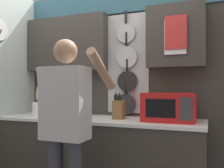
% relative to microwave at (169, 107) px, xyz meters
% --- Properties ---
extents(base_cabinet_counter, '(2.22, 0.67, 0.89)m').
position_rel_microwave_xyz_m(base_cabinet_counter, '(-0.75, -0.01, -0.59)').
color(base_cabinet_counter, '#38332D').
rests_on(base_cabinet_counter, ground_plane).
extents(back_wall_unit, '(2.79, 0.23, 2.41)m').
position_rel_microwave_xyz_m(back_wall_unit, '(-0.77, 0.28, 0.43)').
color(back_wall_unit, '#38332D').
rests_on(back_wall_unit, ground_plane).
extents(microwave, '(0.50, 0.36, 0.28)m').
position_rel_microwave_xyz_m(microwave, '(0.00, 0.00, 0.00)').
color(microwave, red).
rests_on(microwave, base_cabinet_counter).
extents(knife_block, '(0.12, 0.16, 0.28)m').
position_rel_microwave_xyz_m(knife_block, '(-0.53, 0.00, -0.04)').
color(knife_block, brown).
rests_on(knife_block, base_cabinet_counter).
extents(utensil_crock, '(0.10, 0.10, 0.35)m').
position_rel_microwave_xyz_m(utensil_crock, '(-1.59, 0.00, -0.04)').
color(utensil_crock, white).
rests_on(utensil_crock, base_cabinet_counter).
extents(person, '(0.54, 0.58, 1.62)m').
position_rel_microwave_xyz_m(person, '(-0.74, -0.70, -0.07)').
color(person, '#383842').
rests_on(person, ground_plane).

